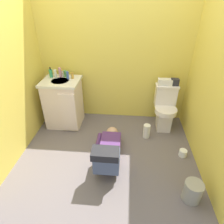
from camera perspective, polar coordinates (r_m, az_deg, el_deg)
name	(u,v)px	position (r m, az deg, el deg)	size (l,w,h in m)	color
ground_plane	(108,151)	(2.96, -1.17, -11.57)	(2.98, 3.01, 0.04)	#645B5E
wall_back	(114,51)	(3.30, 0.63, 17.47)	(2.64, 0.08, 2.40)	#E2C94E
wall_left	(3,70)	(2.76, -29.53, 10.62)	(0.08, 2.01, 2.40)	#E2C94E
wall_right	(221,77)	(2.51, 29.38, 8.89)	(0.08, 2.01, 2.40)	#E2C94E
toilet	(165,108)	(3.34, 15.32, 1.04)	(0.36, 0.46, 0.75)	silver
vanity_cabinet	(64,102)	(3.40, -14.04, 2.76)	(0.60, 0.53, 0.82)	beige
faucet	(63,74)	(3.34, -14.34, 10.78)	(0.02, 0.02, 0.10)	silver
person_plumber	(108,151)	(2.67, -1.05, -11.45)	(0.39, 1.06, 0.52)	#512D6B
tissue_box	(165,82)	(3.23, 15.37, 8.54)	(0.22, 0.11, 0.10)	silver
toiletry_bag	(175,82)	(3.25, 18.00, 8.41)	(0.12, 0.09, 0.11)	#26262D
soap_dispenser	(51,73)	(3.38, -17.59, 10.88)	(0.06, 0.06, 0.17)	#339565
bottle_white	(55,74)	(3.32, -16.37, 10.72)	(0.05, 0.05, 0.14)	white
bottle_pink	(60,72)	(3.35, -15.09, 11.25)	(0.05, 0.05, 0.16)	#D18D9C
bottle_green	(65,74)	(3.34, -13.60, 10.97)	(0.05, 0.05, 0.11)	#4E994A
bottle_blue	(68,75)	(3.24, -12.97, 10.56)	(0.04, 0.04, 0.12)	#3D5FB0
bottle_amber	(72,75)	(3.25, -11.62, 10.52)	(0.04, 0.04, 0.10)	gold
trash_can	(192,191)	(2.48, 22.65, -20.79)	(0.21, 0.21, 0.25)	gray
paper_towel_roll	(146,131)	(3.17, 10.13, -5.56)	(0.11, 0.11, 0.23)	white
toilet_paper_roll	(183,153)	(3.01, 20.17, -11.30)	(0.11, 0.11, 0.10)	white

